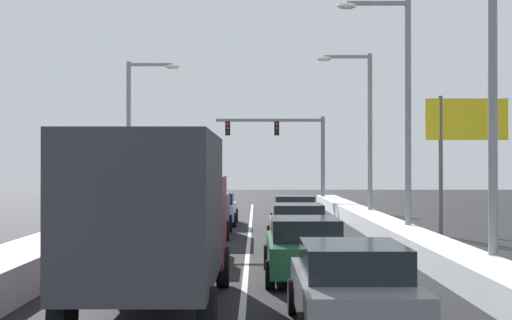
{
  "coord_description": "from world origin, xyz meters",
  "views": [
    {
      "loc": [
        0.26,
        -6.11,
        2.8
      ],
      "look_at": [
        0.11,
        29.72,
        3.08
      ],
      "focal_mm": 50.51,
      "sensor_mm": 36.0,
      "label": 1
    }
  ],
  "objects_px": {
    "traffic_light_gantry": "(292,141)",
    "street_lamp_left_mid": "(139,126)",
    "sedan_white_right_lane_fourth": "(297,213)",
    "box_truck_center_lane_nearest": "(159,213)",
    "street_lamp_right_far": "(366,122)",
    "suv_navy_center_lane_third": "(206,211)",
    "roadside_sign_right": "(470,134)",
    "sedan_green_right_lane_second": "(308,248)",
    "sedan_red_center_lane_second": "(187,234)",
    "sedan_gray_right_lane_nearest": "(355,288)",
    "sedan_tan_right_lane_third": "(300,226)",
    "street_lamp_right_near": "(480,81)",
    "sedan_silver_center_lane_fourth": "(219,208)",
    "street_lamp_right_mid": "(402,98)"
  },
  "relations": [
    {
      "from": "box_truck_center_lane_nearest",
      "to": "street_lamp_left_mid",
      "type": "xyz_separation_m",
      "value": [
        -4.14,
        22.4,
        2.91
      ]
    },
    {
      "from": "box_truck_center_lane_nearest",
      "to": "suv_navy_center_lane_third",
      "type": "bearing_deg",
      "value": 90.78
    },
    {
      "from": "sedan_green_right_lane_second",
      "to": "suv_navy_center_lane_third",
      "type": "bearing_deg",
      "value": 107.21
    },
    {
      "from": "sedan_silver_center_lane_fourth",
      "to": "street_lamp_right_far",
      "type": "xyz_separation_m",
      "value": [
        7.02,
        0.23,
        4.14
      ]
    },
    {
      "from": "sedan_green_right_lane_second",
      "to": "sedan_tan_right_lane_third",
      "type": "distance_m",
      "value": 6.41
    },
    {
      "from": "sedan_gray_right_lane_nearest",
      "to": "street_lamp_right_mid",
      "type": "relative_size",
      "value": 0.51
    },
    {
      "from": "sedan_white_right_lane_fourth",
      "to": "roadside_sign_right",
      "type": "distance_m",
      "value": 7.97
    },
    {
      "from": "street_lamp_right_far",
      "to": "street_lamp_left_mid",
      "type": "relative_size",
      "value": 1.02
    },
    {
      "from": "traffic_light_gantry",
      "to": "roadside_sign_right",
      "type": "bearing_deg",
      "value": -75.11
    },
    {
      "from": "street_lamp_right_mid",
      "to": "sedan_silver_center_lane_fourth",
      "type": "bearing_deg",
      "value": 129.5
    },
    {
      "from": "sedan_tan_right_lane_third",
      "to": "street_lamp_right_mid",
      "type": "bearing_deg",
      "value": 22.04
    },
    {
      "from": "traffic_light_gantry",
      "to": "street_lamp_right_mid",
      "type": "relative_size",
      "value": 0.86
    },
    {
      "from": "sedan_silver_center_lane_fourth",
      "to": "sedan_green_right_lane_second",
      "type": "bearing_deg",
      "value": -79.27
    },
    {
      "from": "sedan_gray_right_lane_nearest",
      "to": "sedan_white_right_lane_fourth",
      "type": "relative_size",
      "value": 1.0
    },
    {
      "from": "sedan_green_right_lane_second",
      "to": "suv_navy_center_lane_third",
      "type": "distance_m",
      "value": 11.16
    },
    {
      "from": "sedan_silver_center_lane_fourth",
      "to": "street_lamp_right_near",
      "type": "distance_m",
      "value": 19.11
    },
    {
      "from": "sedan_green_right_lane_second",
      "to": "street_lamp_left_mid",
      "type": "height_order",
      "value": "street_lamp_left_mid"
    },
    {
      "from": "sedan_silver_center_lane_fourth",
      "to": "traffic_light_gantry",
      "type": "bearing_deg",
      "value": 74.82
    },
    {
      "from": "sedan_white_right_lane_fourth",
      "to": "box_truck_center_lane_nearest",
      "type": "height_order",
      "value": "box_truck_center_lane_nearest"
    },
    {
      "from": "traffic_light_gantry",
      "to": "street_lamp_left_mid",
      "type": "bearing_deg",
      "value": -121.2
    },
    {
      "from": "sedan_red_center_lane_second",
      "to": "street_lamp_right_far",
      "type": "bearing_deg",
      "value": 60.74
    },
    {
      "from": "sedan_gray_right_lane_nearest",
      "to": "roadside_sign_right",
      "type": "bearing_deg",
      "value": 67.49
    },
    {
      "from": "street_lamp_right_mid",
      "to": "roadside_sign_right",
      "type": "bearing_deg",
      "value": 33.85
    },
    {
      "from": "sedan_red_center_lane_second",
      "to": "sedan_gray_right_lane_nearest",
      "type": "bearing_deg",
      "value": -68.4
    },
    {
      "from": "box_truck_center_lane_nearest",
      "to": "sedan_green_right_lane_second",
      "type": "bearing_deg",
      "value": 53.74
    },
    {
      "from": "street_lamp_right_near",
      "to": "street_lamp_left_mid",
      "type": "relative_size",
      "value": 1.0
    },
    {
      "from": "suv_navy_center_lane_third",
      "to": "street_lamp_right_mid",
      "type": "bearing_deg",
      "value": -20.87
    },
    {
      "from": "sedan_white_right_lane_fourth",
      "to": "sedan_red_center_lane_second",
      "type": "distance_m",
      "value": 10.27
    },
    {
      "from": "traffic_light_gantry",
      "to": "sedan_gray_right_lane_nearest",
      "type": "bearing_deg",
      "value": -91.06
    },
    {
      "from": "box_truck_center_lane_nearest",
      "to": "sedan_silver_center_lane_fourth",
      "type": "xyz_separation_m",
      "value": [
        -0.01,
        20.65,
        -1.14
      ]
    },
    {
      "from": "sedan_red_center_lane_second",
      "to": "traffic_light_gantry",
      "type": "height_order",
      "value": "traffic_light_gantry"
    },
    {
      "from": "street_lamp_right_far",
      "to": "street_lamp_left_mid",
      "type": "height_order",
      "value": "street_lamp_right_far"
    },
    {
      "from": "street_lamp_right_near",
      "to": "street_lamp_right_far",
      "type": "relative_size",
      "value": 0.98
    },
    {
      "from": "sedan_gray_right_lane_nearest",
      "to": "sedan_silver_center_lane_fourth",
      "type": "xyz_separation_m",
      "value": [
        -3.51,
        22.28,
        0.0
      ]
    },
    {
      "from": "sedan_red_center_lane_second",
      "to": "street_lamp_right_near",
      "type": "bearing_deg",
      "value": -31.17
    },
    {
      "from": "street_lamp_left_mid",
      "to": "sedan_green_right_lane_second",
      "type": "bearing_deg",
      "value": -68.29
    },
    {
      "from": "sedan_green_right_lane_second",
      "to": "traffic_light_gantry",
      "type": "distance_m",
      "value": 32.17
    },
    {
      "from": "sedan_red_center_lane_second",
      "to": "suv_navy_center_lane_third",
      "type": "bearing_deg",
      "value": 89.44
    },
    {
      "from": "street_lamp_right_far",
      "to": "roadside_sign_right",
      "type": "height_order",
      "value": "street_lamp_right_far"
    },
    {
      "from": "traffic_light_gantry",
      "to": "street_lamp_right_far",
      "type": "height_order",
      "value": "street_lamp_right_far"
    },
    {
      "from": "sedan_tan_right_lane_third",
      "to": "street_lamp_right_near",
      "type": "bearing_deg",
      "value": -61.93
    },
    {
      "from": "suv_navy_center_lane_third",
      "to": "roadside_sign_right",
      "type": "relative_size",
      "value": 0.89
    },
    {
      "from": "sedan_silver_center_lane_fourth",
      "to": "street_lamp_left_mid",
      "type": "relative_size",
      "value": 0.56
    },
    {
      "from": "sedan_silver_center_lane_fourth",
      "to": "street_lamp_right_far",
      "type": "bearing_deg",
      "value": 1.84
    },
    {
      "from": "street_lamp_right_far",
      "to": "roadside_sign_right",
      "type": "bearing_deg",
      "value": -65.66
    },
    {
      "from": "street_lamp_right_mid",
      "to": "roadside_sign_right",
      "type": "relative_size",
      "value": 1.6
    },
    {
      "from": "street_lamp_right_far",
      "to": "suv_navy_center_lane_third",
      "type": "bearing_deg",
      "value": -140.27
    },
    {
      "from": "box_truck_center_lane_nearest",
      "to": "street_lamp_right_mid",
      "type": "xyz_separation_m",
      "value": [
        7.01,
        12.14,
        3.31
      ]
    },
    {
      "from": "sedan_tan_right_lane_third",
      "to": "sedan_white_right_lane_fourth",
      "type": "relative_size",
      "value": 1.0
    },
    {
      "from": "sedan_tan_right_lane_third",
      "to": "roadside_sign_right",
      "type": "xyz_separation_m",
      "value": [
        6.76,
        3.54,
        3.25
      ]
    }
  ]
}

